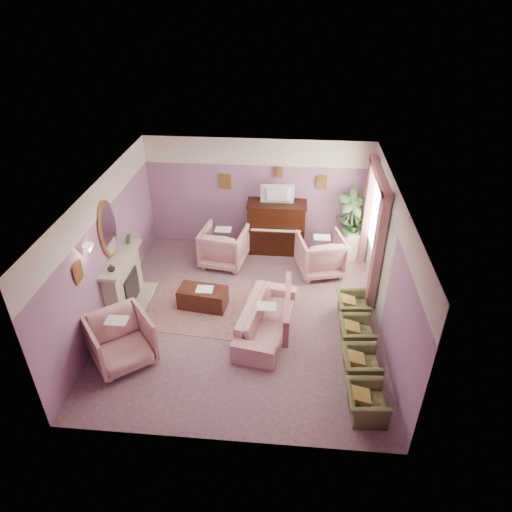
# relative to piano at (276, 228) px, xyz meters

# --- Properties ---
(floor) EXTENTS (5.50, 6.00, 0.01)m
(floor) POSITION_rel_piano_xyz_m (-0.50, -2.68, -0.65)
(floor) COLOR #7A5862
(floor) RESTS_ON ground
(ceiling) EXTENTS (5.50, 6.00, 0.01)m
(ceiling) POSITION_rel_piano_xyz_m (-0.50, -2.68, 2.15)
(ceiling) COLOR white
(ceiling) RESTS_ON wall_back
(wall_back) EXTENTS (5.50, 0.02, 2.80)m
(wall_back) POSITION_rel_piano_xyz_m (-0.50, 0.32, 0.75)
(wall_back) COLOR slate
(wall_back) RESTS_ON floor
(wall_front) EXTENTS (5.50, 0.02, 2.80)m
(wall_front) POSITION_rel_piano_xyz_m (-0.50, -5.68, 0.75)
(wall_front) COLOR slate
(wall_front) RESTS_ON floor
(wall_left) EXTENTS (0.02, 6.00, 2.80)m
(wall_left) POSITION_rel_piano_xyz_m (-3.25, -2.68, 0.75)
(wall_left) COLOR slate
(wall_left) RESTS_ON floor
(wall_right) EXTENTS (0.02, 6.00, 2.80)m
(wall_right) POSITION_rel_piano_xyz_m (2.25, -2.68, 0.75)
(wall_right) COLOR slate
(wall_right) RESTS_ON floor
(picture_rail_band) EXTENTS (5.50, 0.01, 0.65)m
(picture_rail_band) POSITION_rel_piano_xyz_m (-0.50, 0.31, 1.82)
(picture_rail_band) COLOR silver
(picture_rail_band) RESTS_ON wall_back
(stripe_panel) EXTENTS (0.01, 3.00, 2.15)m
(stripe_panel) POSITION_rel_piano_xyz_m (2.23, -1.38, 0.42)
(stripe_panel) COLOR #B2BFA8
(stripe_panel) RESTS_ON wall_right
(fireplace_surround) EXTENTS (0.30, 1.40, 1.10)m
(fireplace_surround) POSITION_rel_piano_xyz_m (-3.09, -2.48, -0.10)
(fireplace_surround) COLOR #BCB194
(fireplace_surround) RESTS_ON floor
(fireplace_inset) EXTENTS (0.18, 0.72, 0.68)m
(fireplace_inset) POSITION_rel_piano_xyz_m (-2.99, -2.48, -0.25)
(fireplace_inset) COLOR black
(fireplace_inset) RESTS_ON floor
(fire_ember) EXTENTS (0.06, 0.54, 0.10)m
(fire_ember) POSITION_rel_piano_xyz_m (-2.95, -2.48, -0.43)
(fire_ember) COLOR #FF1E00
(fire_ember) RESTS_ON floor
(mantel_shelf) EXTENTS (0.40, 1.55, 0.07)m
(mantel_shelf) POSITION_rel_piano_xyz_m (-3.06, -2.48, 0.47)
(mantel_shelf) COLOR #BCB194
(mantel_shelf) RESTS_ON fireplace_surround
(hearth) EXTENTS (0.55, 1.50, 0.02)m
(hearth) POSITION_rel_piano_xyz_m (-2.89, -2.48, -0.64)
(hearth) COLOR #BCB194
(hearth) RESTS_ON floor
(mirror_frame) EXTENTS (0.04, 0.72, 1.20)m
(mirror_frame) POSITION_rel_piano_xyz_m (-3.20, -2.48, 1.15)
(mirror_frame) COLOR #AE7D3F
(mirror_frame) RESTS_ON wall_left
(mirror_glass) EXTENTS (0.01, 0.60, 1.06)m
(mirror_glass) POSITION_rel_piano_xyz_m (-3.17, -2.48, 1.15)
(mirror_glass) COLOR white
(mirror_glass) RESTS_ON wall_left
(sconce_shade) EXTENTS (0.20, 0.20, 0.16)m
(sconce_shade) POSITION_rel_piano_xyz_m (-3.12, -3.53, 1.33)
(sconce_shade) COLOR #FFC0A3
(sconce_shade) RESTS_ON wall_left
(piano) EXTENTS (1.40, 0.60, 1.30)m
(piano) POSITION_rel_piano_xyz_m (0.00, 0.00, 0.00)
(piano) COLOR black
(piano) RESTS_ON floor
(piano_keyshelf) EXTENTS (1.30, 0.12, 0.06)m
(piano_keyshelf) POSITION_rel_piano_xyz_m (-0.00, -0.35, 0.07)
(piano_keyshelf) COLOR black
(piano_keyshelf) RESTS_ON piano
(piano_keys) EXTENTS (1.20, 0.08, 0.02)m
(piano_keys) POSITION_rel_piano_xyz_m (0.00, -0.35, 0.11)
(piano_keys) COLOR beige
(piano_keys) RESTS_ON piano
(piano_top) EXTENTS (1.45, 0.65, 0.04)m
(piano_top) POSITION_rel_piano_xyz_m (0.00, 0.00, 0.66)
(piano_top) COLOR black
(piano_top) RESTS_ON piano
(television) EXTENTS (0.80, 0.12, 0.48)m
(television) POSITION_rel_piano_xyz_m (0.00, -0.05, 0.95)
(television) COLOR black
(television) RESTS_ON piano
(print_back_left) EXTENTS (0.30, 0.03, 0.38)m
(print_back_left) POSITION_rel_piano_xyz_m (-1.30, 0.28, 1.07)
(print_back_left) COLOR #AE7D3F
(print_back_left) RESTS_ON wall_back
(print_back_right) EXTENTS (0.26, 0.03, 0.34)m
(print_back_right) POSITION_rel_piano_xyz_m (1.05, 0.28, 1.13)
(print_back_right) COLOR #AE7D3F
(print_back_right) RESTS_ON wall_back
(print_back_mid) EXTENTS (0.22, 0.03, 0.26)m
(print_back_mid) POSITION_rel_piano_xyz_m (0.00, 0.28, 1.35)
(print_back_mid) COLOR #AE7D3F
(print_back_mid) RESTS_ON wall_back
(print_left_wall) EXTENTS (0.03, 0.28, 0.36)m
(print_left_wall) POSITION_rel_piano_xyz_m (-3.21, -3.88, 1.07)
(print_left_wall) COLOR #AE7D3F
(print_left_wall) RESTS_ON wall_left
(window_blind) EXTENTS (0.03, 1.40, 1.80)m
(window_blind) POSITION_rel_piano_xyz_m (2.20, -1.13, 1.05)
(window_blind) COLOR beige
(window_blind) RESTS_ON wall_right
(curtain_left) EXTENTS (0.16, 0.34, 2.60)m
(curtain_left) POSITION_rel_piano_xyz_m (2.12, -2.05, 0.65)
(curtain_left) COLOR #A15D63
(curtain_left) RESTS_ON floor
(curtain_right) EXTENTS (0.16, 0.34, 2.60)m
(curtain_right) POSITION_rel_piano_xyz_m (2.12, -0.21, 0.65)
(curtain_right) COLOR #A15D63
(curtain_right) RESTS_ON floor
(pelmet) EXTENTS (0.16, 2.20, 0.16)m
(pelmet) POSITION_rel_piano_xyz_m (2.12, -1.13, 1.91)
(pelmet) COLOR #A15D63
(pelmet) RESTS_ON wall_right
(mantel_plant) EXTENTS (0.16, 0.16, 0.28)m
(mantel_plant) POSITION_rel_piano_xyz_m (-3.05, -1.93, 0.64)
(mantel_plant) COLOR #345D30
(mantel_plant) RESTS_ON mantel_shelf
(mantel_vase) EXTENTS (0.16, 0.16, 0.16)m
(mantel_vase) POSITION_rel_piano_xyz_m (-3.05, -2.98, 0.58)
(mantel_vase) COLOR silver
(mantel_vase) RESTS_ON mantel_shelf
(area_rug) EXTENTS (2.63, 1.99, 0.01)m
(area_rug) POSITION_rel_piano_xyz_m (-1.31, -2.53, -0.64)
(area_rug) COLOR #8C5D57
(area_rug) RESTS_ON floor
(coffee_table) EXTENTS (1.06, 0.63, 0.45)m
(coffee_table) POSITION_rel_piano_xyz_m (-1.42, -2.46, -0.43)
(coffee_table) COLOR #351A10
(coffee_table) RESTS_ON floor
(table_paper) EXTENTS (0.35, 0.28, 0.01)m
(table_paper) POSITION_rel_piano_xyz_m (-1.37, -2.46, -0.20)
(table_paper) COLOR white
(table_paper) RESTS_ON coffee_table
(sofa) EXTENTS (0.71, 2.12, 0.86)m
(sofa) POSITION_rel_piano_xyz_m (-0.03, -3.11, -0.22)
(sofa) COLOR #CC9692
(sofa) RESTS_ON floor
(sofa_throw) EXTENTS (0.11, 1.60, 0.59)m
(sofa_throw) POSITION_rel_piano_xyz_m (0.37, -3.11, -0.05)
(sofa_throw) COLOR #A15D63
(sofa_throw) RESTS_ON sofa
(floral_armchair_left) EXTENTS (1.01, 1.01, 1.05)m
(floral_armchair_left) POSITION_rel_piano_xyz_m (-1.22, -0.72, -0.13)
(floral_armchair_left) COLOR #CC9692
(floral_armchair_left) RESTS_ON floor
(floral_armchair_right) EXTENTS (1.01, 1.01, 1.05)m
(floral_armchair_right) POSITION_rel_piano_xyz_m (1.08, -0.89, -0.13)
(floral_armchair_right) COLOR #CC9692
(floral_armchair_right) RESTS_ON floor
(floral_armchair_front) EXTENTS (1.01, 1.01, 1.05)m
(floral_armchair_front) POSITION_rel_piano_xyz_m (-2.57, -4.15, -0.13)
(floral_armchair_front) COLOR #CC9692
(floral_armchair_front) RESTS_ON floor
(olive_chair_a) EXTENTS (0.51, 0.73, 0.63)m
(olive_chair_a) POSITION_rel_piano_xyz_m (1.69, -4.97, -0.33)
(olive_chair_a) COLOR brown
(olive_chair_a) RESTS_ON floor
(olive_chair_b) EXTENTS (0.51, 0.73, 0.63)m
(olive_chair_b) POSITION_rel_piano_xyz_m (1.69, -4.15, -0.33)
(olive_chair_b) COLOR brown
(olive_chair_b) RESTS_ON floor
(olive_chair_c) EXTENTS (0.51, 0.73, 0.63)m
(olive_chair_c) POSITION_rel_piano_xyz_m (1.69, -3.33, -0.33)
(olive_chair_c) COLOR brown
(olive_chair_c) RESTS_ON floor
(olive_chair_d) EXTENTS (0.51, 0.73, 0.63)m
(olive_chair_d) POSITION_rel_piano_xyz_m (1.69, -2.51, -0.33)
(olive_chair_d) COLOR brown
(olive_chair_d) RESTS_ON floor
(side_table) EXTENTS (0.52, 0.52, 0.70)m
(side_table) POSITION_rel_piano_xyz_m (1.89, -0.10, -0.30)
(side_table) COLOR white
(side_table) RESTS_ON floor
(side_plant_big) EXTENTS (0.30, 0.30, 0.34)m
(side_plant_big) POSITION_rel_piano_xyz_m (1.89, -0.10, 0.22)
(side_plant_big) COLOR #345D30
(side_plant_big) RESTS_ON side_table
(side_plant_small) EXTENTS (0.16, 0.16, 0.28)m
(side_plant_small) POSITION_rel_piano_xyz_m (2.01, -0.20, 0.19)
(side_plant_small) COLOR #345D30
(side_plant_small) RESTS_ON side_table
(palm_pot) EXTENTS (0.34, 0.34, 0.34)m
(palm_pot) POSITION_rel_piano_xyz_m (1.79, -0.12, -0.48)
(palm_pot) COLOR brown
(palm_pot) RESTS_ON floor
(palm_plant) EXTENTS (0.76, 0.76, 1.44)m
(palm_plant) POSITION_rel_piano_xyz_m (1.79, -0.12, 0.41)
(palm_plant) COLOR #345D30
(palm_plant) RESTS_ON palm_pot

